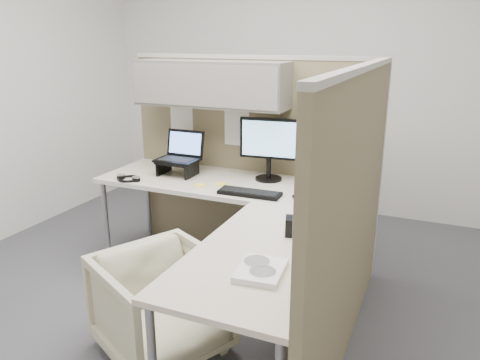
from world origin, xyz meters
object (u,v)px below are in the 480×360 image
at_px(desk, 236,210).
at_px(office_chair, 162,300).
at_px(monitor_left, 269,144).
at_px(keyboard, 250,193).

distance_m(desk, office_chair, 0.75).
bearing_deg(monitor_left, office_chair, -104.82).
xyz_separation_m(monitor_left, keyboard, (0.00, -0.38, -0.26)).
relative_size(desk, monitor_left, 4.29).
height_order(monitor_left, keyboard, monitor_left).
height_order(desk, monitor_left, monitor_left).
height_order(desk, keyboard, keyboard).
relative_size(office_chair, monitor_left, 1.42).
bearing_deg(desk, keyboard, 85.31).
distance_m(desk, monitor_left, 0.66).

